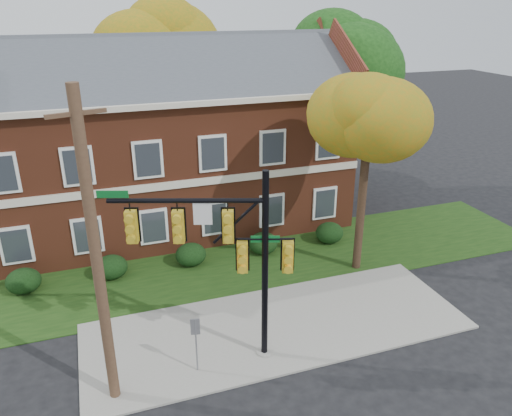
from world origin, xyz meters
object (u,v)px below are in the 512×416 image
object	(u,v)px
hedge_right	(263,243)
tree_far_rear	(160,41)
hedge_center	(191,255)
traffic_signal	(227,248)
hedge_left	(111,267)
tree_near_right	(375,122)
apartment_building	(164,132)
sign_post	(196,336)
tree_right_rear	(356,59)
utility_pole	(96,258)
hedge_far_left	(23,281)
hedge_far_right	(329,233)

from	to	relation	value
hedge_right	tree_far_rear	xyz separation A→B (m)	(-2.16, 13.09, 8.32)
hedge_center	traffic_signal	world-z (taller)	traffic_signal
hedge_left	tree_near_right	distance (m)	12.68
hedge_left	apartment_building	bearing A→B (deg)	56.33
hedge_center	tree_near_right	size ratio (longest dim) A/B	0.16
apartment_building	sign_post	world-z (taller)	apartment_building
hedge_right	tree_near_right	world-z (taller)	tree_near_right
hedge_center	tree_near_right	xyz separation A→B (m)	(7.22, -2.83, 6.14)
hedge_right	tree_far_rear	size ratio (longest dim) A/B	0.12
hedge_center	traffic_signal	size ratio (longest dim) A/B	0.21
traffic_signal	sign_post	distance (m)	3.01
tree_right_rear	utility_pole	xyz separation A→B (m)	(-15.28, -13.44, -3.34)
hedge_far_left	tree_right_rear	distance (m)	20.75
utility_pole	hedge_center	bearing A→B (deg)	45.64
hedge_right	utility_pole	size ratio (longest dim) A/B	0.15
hedge_far_right	sign_post	distance (m)	10.98
tree_right_rear	utility_pole	world-z (taller)	tree_right_rear
tree_right_rear	sign_post	size ratio (longest dim) A/B	5.16
apartment_building	hedge_far_left	bearing A→B (deg)	-143.11
hedge_right	hedge_far_right	bearing A→B (deg)	0.00
tree_near_right	tree_right_rear	bearing A→B (deg)	65.42
hedge_left	hedge_right	size ratio (longest dim) A/B	1.00
apartment_building	tree_far_rear	world-z (taller)	tree_far_rear
apartment_building	traffic_signal	distance (m)	11.90
hedge_center	traffic_signal	xyz separation A→B (m)	(-0.12, -6.61, 3.58)
tree_near_right	tree_far_rear	size ratio (longest dim) A/B	0.74
hedge_center	tree_right_rear	world-z (taller)	tree_right_rear
hedge_far_left	traffic_signal	size ratio (longest dim) A/B	0.21
hedge_far_right	tree_far_rear	distance (m)	16.51
traffic_signal	utility_pole	distance (m)	3.96
hedge_center	hedge_far_right	size ratio (longest dim) A/B	1.00
hedge_left	sign_post	xyz separation A→B (m)	(2.16, -7.08, 0.87)
apartment_building	tree_far_rear	bearing A→B (deg)	80.29
apartment_building	hedge_right	size ratio (longest dim) A/B	13.43
traffic_signal	tree_far_rear	bearing A→B (deg)	104.71
utility_pole	hedge_far_left	bearing A→B (deg)	96.57
hedge_far_left	hedge_center	distance (m)	7.00
hedge_center	sign_post	bearing A→B (deg)	-100.72
tree_near_right	tree_far_rear	distance (m)	17.12
traffic_signal	tree_near_right	bearing A→B (deg)	46.19
apartment_building	hedge_center	bearing A→B (deg)	-90.00
tree_far_rear	utility_pole	distance (m)	21.49
utility_pole	sign_post	bearing A→B (deg)	-10.66
hedge_far_left	sign_post	world-z (taller)	sign_post
utility_pole	sign_post	distance (m)	4.29
tree_near_right	utility_pole	world-z (taller)	utility_pole
traffic_signal	tree_right_rear	bearing A→B (deg)	67.02
hedge_far_left	hedge_right	size ratio (longest dim) A/B	1.00
hedge_far_right	tree_right_rear	size ratio (longest dim) A/B	0.13
hedge_center	tree_near_right	distance (m)	9.90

